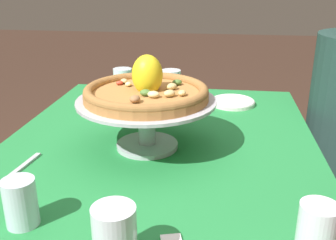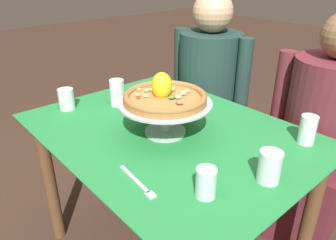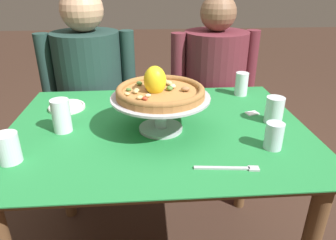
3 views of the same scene
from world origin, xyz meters
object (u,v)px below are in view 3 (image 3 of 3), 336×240
at_px(water_glass_front_left, 8,149).
at_px(sugar_packet, 252,113).
at_px(water_glass_back_right, 241,85).
at_px(diner_left, 92,98).
at_px(pizza_stand, 161,106).
at_px(diner_right, 213,99).
at_px(water_glass_front_right, 274,137).
at_px(water_glass_side_right, 274,112).
at_px(dinner_fork, 231,168).
at_px(pizza, 160,90).
at_px(water_glass_side_left, 62,118).
at_px(side_plate, 67,107).

xyz_separation_m(water_glass_front_left, sugar_packet, (0.87, 0.30, -0.04)).
height_order(water_glass_back_right, diner_left, diner_left).
height_order(pizza_stand, diner_right, diner_right).
relative_size(water_glass_front_right, sugar_packet, 1.84).
bearing_deg(water_glass_side_right, dinner_fork, -128.98).
bearing_deg(diner_right, pizza, -117.76).
xyz_separation_m(water_glass_side_right, dinner_fork, (-0.25, -0.31, -0.04)).
relative_size(water_glass_side_left, diner_right, 0.11).
relative_size(water_glass_side_right, water_glass_back_right, 0.94).
bearing_deg(diner_right, water_glass_front_right, -88.51).
distance_m(water_glass_back_right, diner_left, 0.86).
relative_size(water_glass_side_left, water_glass_back_right, 1.13).
bearing_deg(water_glass_side_left, water_glass_side_right, 1.17).
relative_size(water_glass_front_left, diner_right, 0.08).
xyz_separation_m(water_glass_side_left, diner_right, (0.71, 0.65, -0.20)).
xyz_separation_m(water_glass_front_left, water_glass_back_right, (0.89, 0.53, 0.00)).
relative_size(water_glass_front_right, water_glass_back_right, 0.83).
bearing_deg(pizza_stand, dinner_fork, -54.99).
height_order(sugar_packet, diner_right, diner_right).
height_order(pizza, diner_left, diner_left).
distance_m(pizza_stand, water_glass_side_right, 0.45).
distance_m(water_glass_side_left, water_glass_back_right, 0.84).
height_order(pizza_stand, water_glass_side_left, pizza_stand).
height_order(water_glass_front_right, side_plate, water_glass_front_right).
xyz_separation_m(pizza_stand, water_glass_back_right, (0.41, 0.34, -0.05)).
bearing_deg(pizza, side_plate, 149.58).
relative_size(pizza_stand, diner_left, 0.30).
relative_size(water_glass_front_right, dinner_fork, 0.47).
height_order(dinner_fork, sugar_packet, dinner_fork).
relative_size(dinner_fork, diner_right, 0.17).
bearing_deg(water_glass_back_right, water_glass_side_right, -82.84).
bearing_deg(diner_left, water_glass_back_right, -22.80).
relative_size(pizza, side_plate, 2.04).
distance_m(pizza_stand, sugar_packet, 0.42).
relative_size(water_glass_side_right, diner_left, 0.09).
bearing_deg(diner_right, water_glass_side_left, -137.68).
bearing_deg(water_glass_side_left, water_glass_front_right, -13.94).
height_order(water_glass_back_right, dinner_fork, water_glass_back_right).
relative_size(pizza, diner_left, 0.27).
xyz_separation_m(water_glass_front_right, side_plate, (-0.77, 0.40, -0.03)).
height_order(water_glass_back_right, side_plate, water_glass_back_right).
bearing_deg(dinner_fork, water_glass_side_left, 152.20).
relative_size(pizza_stand, water_glass_side_left, 2.89).
xyz_separation_m(water_glass_side_left, diner_left, (-0.00, 0.65, -0.18)).
bearing_deg(diner_right, sugar_packet, -85.28).
bearing_deg(water_glass_side_right, water_glass_back_right, 97.16).
height_order(pizza, diner_right, diner_right).
bearing_deg(pizza, pizza_stand, -9.09).
distance_m(side_plate, diner_left, 0.46).
relative_size(pizza_stand, pizza, 1.13).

